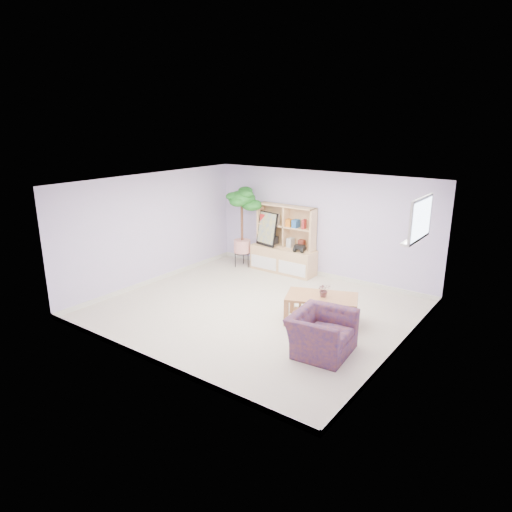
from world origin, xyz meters
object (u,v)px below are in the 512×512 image
Objects in this scene: storage_unit at (284,239)px; armchair at (322,330)px; coffee_table at (321,309)px; floor_tree at (242,228)px.

storage_unit is 1.60× the size of armchair.
coffee_table is 3.66m from floor_tree.
coffee_table is 0.63× the size of floor_tree.
floor_tree reaches higher than armchair.
coffee_table is at bearing -29.30° from floor_tree.
storage_unit is 2.93m from coffee_table.
storage_unit is at bearing 36.39° from armchair.
armchair is (2.60, -2.95, -0.42)m from storage_unit.
floor_tree reaches higher than storage_unit.
armchair is (3.65, -2.71, -0.60)m from floor_tree.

